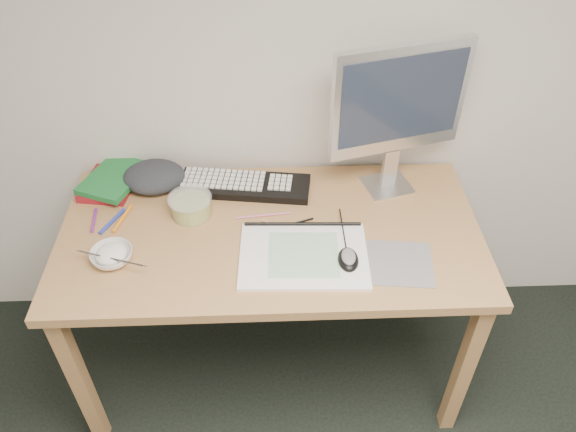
% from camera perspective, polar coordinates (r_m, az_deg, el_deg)
% --- Properties ---
extents(desk, '(1.40, 0.70, 0.75)m').
position_cam_1_polar(desk, '(1.92, -1.76, -3.27)').
color(desk, '#A47E4B').
rests_on(desk, ground).
extents(mousepad, '(0.23, 0.22, 0.00)m').
position_cam_1_polar(mousepad, '(1.79, 11.13, -4.72)').
color(mousepad, slate).
rests_on(mousepad, desk).
extents(sketchpad, '(0.41, 0.30, 0.01)m').
position_cam_1_polar(sketchpad, '(1.77, 1.59, -4.05)').
color(sketchpad, white).
rests_on(sketchpad, desk).
extents(keyboard, '(0.48, 0.21, 0.03)m').
position_cam_1_polar(keyboard, '(2.03, -4.43, 3.10)').
color(keyboard, black).
rests_on(keyboard, desk).
extents(monitor, '(0.46, 0.18, 0.54)m').
position_cam_1_polar(monitor, '(1.89, 11.22, 11.11)').
color(monitor, silver).
rests_on(monitor, desk).
extents(mouse, '(0.07, 0.11, 0.04)m').
position_cam_1_polar(mouse, '(1.75, 6.16, -4.15)').
color(mouse, black).
rests_on(mouse, sketchpad).
extents(rice_bowl, '(0.15, 0.15, 0.04)m').
position_cam_1_polar(rice_bowl, '(1.83, -17.45, -3.91)').
color(rice_bowl, white).
rests_on(rice_bowl, desk).
extents(chopsticks, '(0.22, 0.09, 0.02)m').
position_cam_1_polar(chopsticks, '(1.79, -17.55, -4.13)').
color(chopsticks, '#B8B8BB').
rests_on(chopsticks, rice_bowl).
extents(fruit_tub, '(0.19, 0.19, 0.07)m').
position_cam_1_polar(fruit_tub, '(1.93, -9.85, 1.02)').
color(fruit_tub, '#ECBE53').
rests_on(fruit_tub, desk).
extents(book_red, '(0.20, 0.25, 0.02)m').
position_cam_1_polar(book_red, '(2.14, -17.59, 3.25)').
color(book_red, maroon).
rests_on(book_red, desk).
extents(book_green, '(0.25, 0.29, 0.02)m').
position_cam_1_polar(book_green, '(2.12, -17.23, 3.70)').
color(book_green, '#1A6B2F').
rests_on(book_green, book_red).
extents(cloth_lump, '(0.20, 0.17, 0.08)m').
position_cam_1_polar(cloth_lump, '(2.08, -13.45, 3.90)').
color(cloth_lump, '#2A2E32').
rests_on(cloth_lump, desk).
extents(pencil_pink, '(0.19, 0.03, 0.01)m').
position_cam_1_polar(pencil_pink, '(1.92, -2.54, 0.06)').
color(pencil_pink, '#D16892').
rests_on(pencil_pink, desk).
extents(pencil_tan, '(0.16, 0.12, 0.01)m').
position_cam_1_polar(pencil_tan, '(1.86, -0.27, -1.49)').
color(pencil_tan, tan).
rests_on(pencil_tan, desk).
extents(pencil_black, '(0.17, 0.07, 0.01)m').
position_cam_1_polar(pencil_black, '(1.88, 0.05, -0.94)').
color(pencil_black, black).
rests_on(pencil_black, desk).
extents(marker_blue, '(0.07, 0.13, 0.01)m').
position_cam_1_polar(marker_blue, '(1.98, -17.42, -0.49)').
color(marker_blue, '#2136B7').
rests_on(marker_blue, desk).
extents(marker_orange, '(0.05, 0.14, 0.01)m').
position_cam_1_polar(marker_orange, '(1.98, -16.50, -0.25)').
color(marker_orange, orange).
rests_on(marker_orange, desk).
extents(marker_purple, '(0.02, 0.12, 0.01)m').
position_cam_1_polar(marker_purple, '(2.00, -19.12, -0.41)').
color(marker_purple, '#782487').
rests_on(marker_purple, desk).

